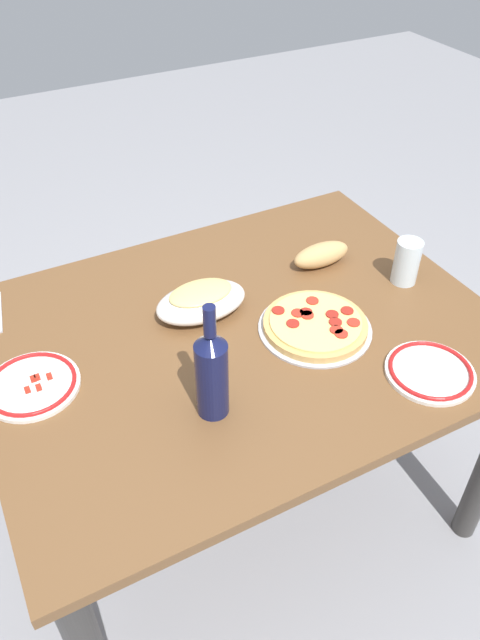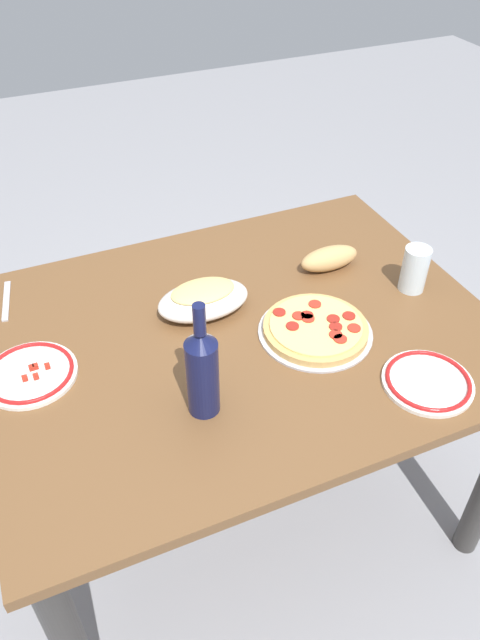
{
  "view_description": "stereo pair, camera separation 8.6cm",
  "coord_description": "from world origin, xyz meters",
  "views": [
    {
      "loc": [
        -0.53,
        -1.02,
        1.74
      ],
      "look_at": [
        0.0,
        0.0,
        0.77
      ],
      "focal_mm": 34.25,
      "sensor_mm": 36.0,
      "label": 1
    },
    {
      "loc": [
        -0.45,
        -1.06,
        1.74
      ],
      "look_at": [
        0.0,
        0.0,
        0.77
      ],
      "focal_mm": 34.25,
      "sensor_mm": 36.0,
      "label": 2
    }
  ],
  "objects": [
    {
      "name": "water_glass",
      "position": [
        0.49,
        -0.03,
        0.8
      ],
      "size": [
        0.07,
        0.07,
        0.13
      ],
      "primitive_type": "cylinder",
      "color": "silver",
      "rests_on": "dining_table"
    },
    {
      "name": "baked_pasta_dish",
      "position": [
        -0.06,
        0.1,
        0.78
      ],
      "size": [
        0.24,
        0.15,
        0.08
      ],
      "color": "white",
      "rests_on": "dining_table"
    },
    {
      "name": "bread_loaf",
      "position": [
        0.33,
        0.14,
        0.77
      ],
      "size": [
        0.17,
        0.07,
        0.07
      ],
      "primitive_type": "ellipsoid",
      "color": "tan",
      "rests_on": "dining_table"
    },
    {
      "name": "fork_left",
      "position": [
        -0.53,
        0.35,
        0.74
      ],
      "size": [
        0.04,
        0.17,
        0.0
      ],
      "primitive_type": "cube",
      "rotation": [
        0.0,
        0.0,
        4.55
      ],
      "color": "#B7B7BC",
      "rests_on": "dining_table"
    },
    {
      "name": "dining_table",
      "position": [
        0.0,
        0.0,
        0.62
      ],
      "size": [
        1.26,
        0.96,
        0.74
      ],
      "color": "brown",
      "rests_on": "ground"
    },
    {
      "name": "side_plate_far",
      "position": [
        -0.51,
        0.04,
        0.74
      ],
      "size": [
        0.22,
        0.22,
        0.02
      ],
      "color": "white",
      "rests_on": "dining_table"
    },
    {
      "name": "ground_plane",
      "position": [
        0.0,
        0.0,
        0.0
      ],
      "size": [
        8.0,
        8.0,
        0.0
      ],
      "primitive_type": "plane",
      "color": "gray",
      "rests_on": "ground"
    },
    {
      "name": "pepperoni_pizza",
      "position": [
        0.17,
        -0.09,
        0.75
      ],
      "size": [
        0.28,
        0.28,
        0.03
      ],
      "color": "#B7B7BC",
      "rests_on": "dining_table"
    },
    {
      "name": "wine_bottle",
      "position": [
        -0.17,
        -0.21,
        0.85
      ],
      "size": [
        0.07,
        0.07,
        0.29
      ],
      "color": "#141942",
      "rests_on": "dining_table"
    },
    {
      "name": "side_plate_near",
      "position": [
        0.32,
        -0.34,
        0.74
      ],
      "size": [
        0.21,
        0.21,
        0.02
      ],
      "color": "white",
      "rests_on": "dining_table"
    }
  ]
}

